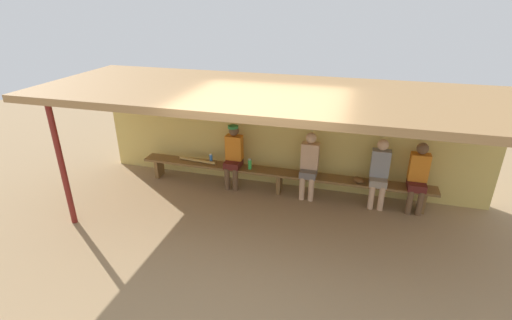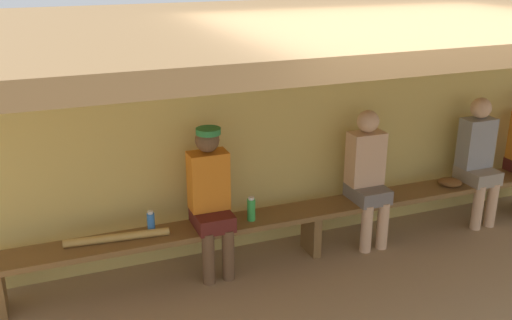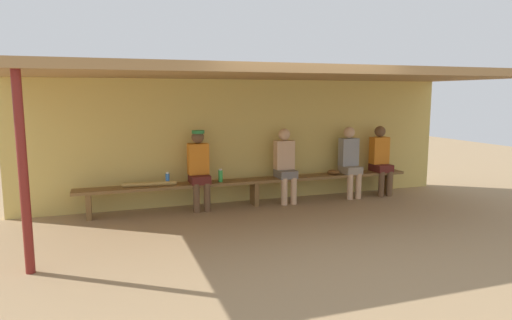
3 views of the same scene
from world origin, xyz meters
name	(u,v)px [view 3 (image 3 of 3)]	position (x,y,z in m)	size (l,w,h in m)	color
ground_plane	(289,229)	(0.00, 0.00, 0.00)	(24.00, 24.00, 0.00)	#9E7F59
back_wall	(246,141)	(0.00, 2.00, 1.10)	(8.00, 0.20, 2.20)	#D8BC60
dugout_roof	(272,73)	(0.00, 0.70, 2.26)	(8.00, 2.80, 0.12)	#9E7547
support_post	(23,174)	(-3.31, -0.55, 1.10)	(0.10, 0.10, 2.20)	maroon
bench	(254,183)	(0.00, 1.55, 0.39)	(6.00, 0.36, 0.46)	brown
player_shirtless_tan	(199,166)	(-0.98, 1.55, 0.75)	(0.34, 0.42, 1.34)	#591E19
player_in_red	(381,157)	(2.59, 1.55, 0.73)	(0.34, 0.42, 1.34)	#591E19
player_near_post	(285,162)	(0.59, 1.55, 0.73)	(0.34, 0.42, 1.34)	slate
player_in_white	(350,159)	(1.91, 1.55, 0.73)	(0.34, 0.42, 1.34)	gray
water_bottle_blue	(220,176)	(-0.62, 1.52, 0.57)	(0.07, 0.07, 0.23)	green
water_bottle_green	(168,179)	(-1.51, 1.59, 0.56)	(0.07, 0.07, 0.21)	blue
baseball_glove_tan	(334,172)	(1.55, 1.52, 0.51)	(0.24, 0.17, 0.09)	brown
baseball_bat	(150,184)	(-1.80, 1.55, 0.49)	(0.07, 0.07, 0.86)	tan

